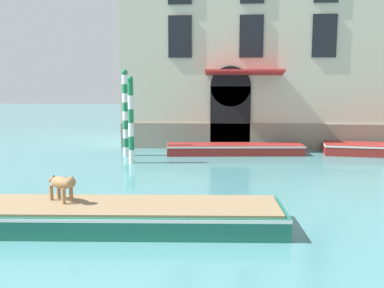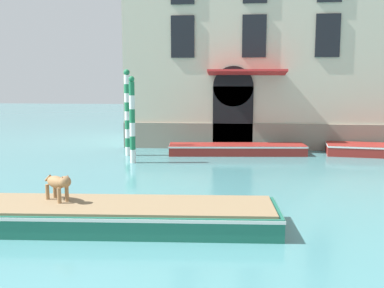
{
  "view_description": "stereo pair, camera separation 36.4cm",
  "coord_description": "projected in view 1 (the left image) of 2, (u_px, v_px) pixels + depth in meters",
  "views": [
    {
      "loc": [
        2.47,
        -4.33,
        3.74
      ],
      "look_at": [
        1.22,
        12.89,
        1.2
      ],
      "focal_mm": 42.0,
      "sensor_mm": 36.0,
      "label": 1
    },
    {
      "loc": [
        2.84,
        -4.3,
        3.74
      ],
      "look_at": [
        1.22,
        12.89,
        1.2
      ],
      "focal_mm": 42.0,
      "sensor_mm": 36.0,
      "label": 2
    }
  ],
  "objects": [
    {
      "name": "boat_foreground",
      "position": [
        105.0,
        215.0,
        11.28
      ],
      "size": [
        9.09,
        2.5,
        0.62
      ],
      "rotation": [
        0.0,
        0.0,
        0.05
      ],
      "color": "#1E6651",
      "rests_on": "ground_plane"
    },
    {
      "name": "dog_on_deck",
      "position": [
        62.0,
        184.0,
        11.39
      ],
      "size": [
        0.92,
        0.73,
        0.72
      ],
      "rotation": [
        0.0,
        0.0,
        -0.63
      ],
      "color": "#997047",
      "rests_on": "boat_foreground"
    },
    {
      "name": "boat_moored_near_palazzo",
      "position": [
        235.0,
        149.0,
        22.22
      ],
      "size": [
        6.8,
        2.0,
        0.51
      ],
      "rotation": [
        0.0,
        0.0,
        0.08
      ],
      "color": "maroon",
      "rests_on": "ground_plane"
    },
    {
      "name": "mooring_pole_0",
      "position": [
        125.0,
        113.0,
        21.54
      ],
      "size": [
        0.29,
        0.29,
        4.16
      ],
      "color": "white",
      "rests_on": "ground_plane"
    },
    {
      "name": "mooring_pole_1",
      "position": [
        131.0,
        120.0,
        19.67
      ],
      "size": [
        0.26,
        0.26,
        3.83
      ],
      "color": "white",
      "rests_on": "ground_plane"
    }
  ]
}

